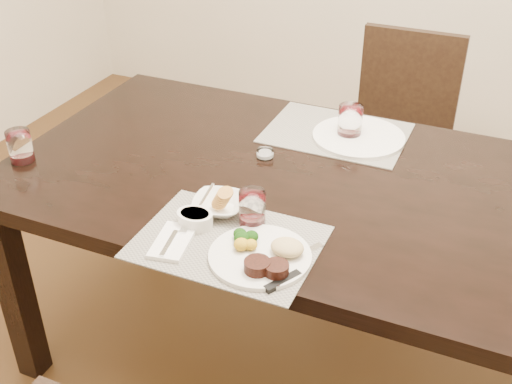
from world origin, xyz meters
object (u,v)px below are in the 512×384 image
at_px(chair_far, 399,129).
at_px(steak_knife, 287,275).
at_px(far_plate, 359,137).
at_px(cracker_bowl, 219,204).
at_px(wine_glass_near, 252,210).
at_px(dinner_plate, 264,255).

height_order(chair_far, steak_knife, chair_far).
bearing_deg(far_plate, chair_far, 88.12).
relative_size(cracker_bowl, wine_glass_near, 1.72).
height_order(dinner_plate, steak_knife, dinner_plate).
relative_size(dinner_plate, cracker_bowl, 1.51).
distance_m(dinner_plate, cracker_bowl, 0.25).
height_order(steak_knife, wine_glass_near, wine_glass_near).
distance_m(steak_knife, cracker_bowl, 0.33).
bearing_deg(wine_glass_near, chair_far, 83.15).
height_order(dinner_plate, wine_glass_near, wine_glass_near).
xyz_separation_m(dinner_plate, far_plate, (0.04, 0.71, -0.01)).
relative_size(steak_knife, cracker_bowl, 1.38).
height_order(steak_knife, far_plate, same).
bearing_deg(far_plate, dinner_plate, -92.90).
bearing_deg(chair_far, cracker_bowl, -101.96).
relative_size(chair_far, dinner_plate, 3.54).
xyz_separation_m(dinner_plate, wine_glass_near, (-0.09, 0.13, 0.03)).
height_order(chair_far, dinner_plate, chair_far).
bearing_deg(dinner_plate, cracker_bowl, 160.69).
bearing_deg(dinner_plate, chair_far, 105.86).
bearing_deg(far_plate, wine_glass_near, -102.14).
xyz_separation_m(steak_knife, wine_glass_near, (-0.16, 0.17, 0.04)).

